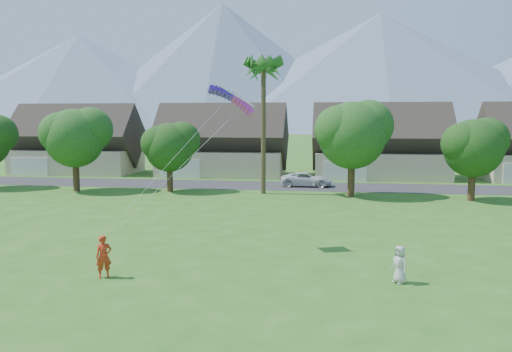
% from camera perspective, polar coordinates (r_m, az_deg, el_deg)
% --- Properties ---
extents(ground, '(500.00, 500.00, 0.00)m').
position_cam_1_polar(ground, '(18.82, -4.54, -15.14)').
color(ground, '#2D6019').
rests_on(ground, ground).
extents(street, '(90.00, 7.00, 0.01)m').
position_cam_1_polar(street, '(51.66, 3.83, -1.15)').
color(street, '#2D2D30').
rests_on(street, ground).
extents(kite_flyer, '(0.82, 0.75, 1.88)m').
position_cam_1_polar(kite_flyer, '(23.10, -17.01, -8.80)').
color(kite_flyer, red).
rests_on(kite_flyer, ground).
extents(watcher, '(0.88, 0.94, 1.61)m').
position_cam_1_polar(watcher, '(22.30, 16.09, -9.69)').
color(watcher, '#BABAB6').
rests_on(watcher, ground).
extents(parked_car, '(5.26, 2.46, 1.46)m').
position_cam_1_polar(parked_car, '(51.46, 5.78, -0.38)').
color(parked_car, silver).
rests_on(parked_car, ground).
extents(mountain_ridge, '(540.00, 240.00, 70.00)m').
position_cam_1_polar(mountain_ridge, '(277.99, 9.76, 11.08)').
color(mountain_ridge, slate).
rests_on(mountain_ridge, ground).
extents(houses_row, '(72.75, 8.19, 8.86)m').
position_cam_1_polar(houses_row, '(60.23, 4.99, 3.23)').
color(houses_row, beige).
rests_on(houses_row, ground).
extents(tree_row, '(62.27, 6.67, 8.45)m').
position_cam_1_polar(tree_row, '(45.28, 1.83, 3.98)').
color(tree_row, '#47301C').
rests_on(tree_row, ground).
extents(fan_palm, '(3.00, 3.00, 13.80)m').
position_cam_1_polar(fan_palm, '(46.17, 0.86, 12.62)').
color(fan_palm, '#4C3D26').
rests_on(fan_palm, ground).
extents(parafoil_kite, '(2.75, 1.24, 0.50)m').
position_cam_1_polar(parafoil_kite, '(26.77, -2.70, 8.95)').
color(parafoil_kite, '#461ACA').
rests_on(parafoil_kite, ground).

